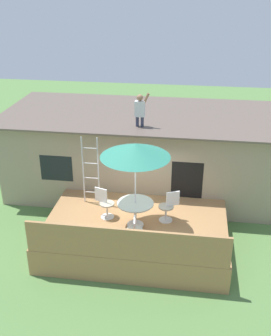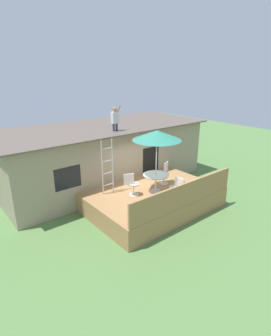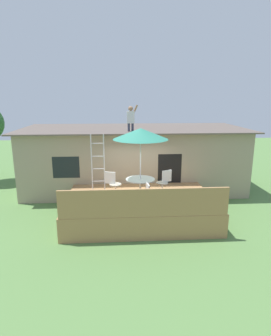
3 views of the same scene
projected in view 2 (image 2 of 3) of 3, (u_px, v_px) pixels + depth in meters
name	position (u px, v px, depth m)	size (l,w,h in m)	color
ground_plane	(151.00, 207.00, 11.52)	(40.00, 40.00, 0.00)	#567F42
house	(104.00, 155.00, 13.66)	(10.50, 4.50, 2.94)	gray
deck	(151.00, 198.00, 11.38)	(5.30, 3.78, 0.80)	#A87A4C
deck_railing	(185.00, 194.00, 9.75)	(5.20, 0.08, 0.90)	#A87A4C
patio_table	(156.00, 178.00, 10.87)	(1.04, 1.04, 0.74)	silver
patio_umbrella	(157.00, 135.00, 10.27)	(1.90, 1.90, 2.54)	silver
step_ladder	(107.00, 167.00, 10.60)	(0.52, 0.04, 2.20)	silver
person_figure	(115.00, 117.00, 11.83)	(0.47, 0.20, 1.11)	#33384C
patio_chair_left	(132.00, 184.00, 10.59)	(0.60, 0.44, 0.92)	silver
patio_chair_right	(165.00, 173.00, 11.75)	(0.59, 0.44, 0.92)	silver
patio_chair_near	(176.00, 188.00, 10.25)	(0.44, 0.62, 0.92)	silver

